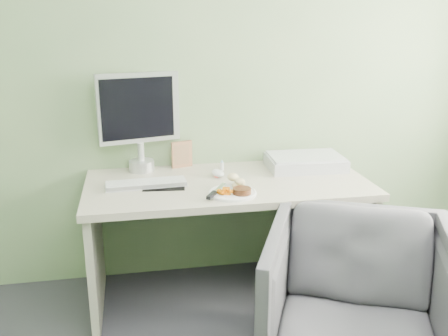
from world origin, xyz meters
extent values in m
plane|color=gray|center=(0.00, 2.00, 1.35)|extent=(3.50, 0.00, 3.50)
cube|color=#B5AA97|center=(0.00, 1.62, 0.71)|extent=(1.60, 0.75, 0.04)
cube|color=#A29D8A|center=(-0.76, 1.62, 0.34)|extent=(0.04, 0.70, 0.69)
cube|color=#A29D8A|center=(0.76, 1.62, 0.34)|extent=(0.04, 0.70, 0.69)
cylinder|color=white|center=(-0.02, 1.41, 0.74)|extent=(0.25, 0.25, 0.01)
cylinder|color=black|center=(0.03, 1.37, 0.76)|extent=(0.11, 0.11, 0.03)
ellipsoid|color=tan|center=(0.02, 1.46, 0.78)|extent=(0.14, 0.12, 0.06)
cube|color=orange|center=(-0.06, 1.39, 0.76)|extent=(0.08, 0.08, 0.04)
cube|color=silver|center=(-0.07, 1.46, 0.75)|extent=(0.09, 0.14, 0.01)
cube|color=black|center=(-0.14, 1.35, 0.76)|extent=(0.07, 0.10, 0.02)
cube|color=black|center=(-0.36, 1.62, 0.73)|extent=(0.25, 0.22, 0.00)
cube|color=white|center=(-0.46, 1.63, 0.75)|extent=(0.44, 0.15, 0.02)
ellipsoid|color=white|center=(-0.04, 1.73, 0.75)|extent=(0.09, 0.13, 0.04)
cube|color=#9D6549|center=(-0.23, 1.95, 0.81)|extent=(0.13, 0.05, 0.17)
cylinder|color=white|center=(0.01, 1.84, 0.76)|extent=(0.02, 0.02, 0.05)
cone|color=#7BAAC5|center=(0.01, 1.84, 0.79)|extent=(0.02, 0.02, 0.02)
cube|color=#B5B6BC|center=(0.52, 1.79, 0.77)|extent=(0.47, 0.32, 0.07)
cylinder|color=silver|center=(-0.47, 1.92, 0.76)|extent=(0.15, 0.15, 0.07)
cylinder|color=silver|center=(-0.47, 1.92, 0.85)|extent=(0.04, 0.04, 0.11)
cube|color=silver|center=(-0.47, 1.95, 1.11)|extent=(0.49, 0.16, 0.41)
cube|color=black|center=(-0.47, 1.92, 1.11)|extent=(0.42, 0.11, 0.36)
imported|color=#3E3D42|center=(0.44, 0.80, 0.38)|extent=(1.08, 1.09, 0.76)
camera|label=1|loc=(-0.52, -1.02, 1.63)|focal=40.00mm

